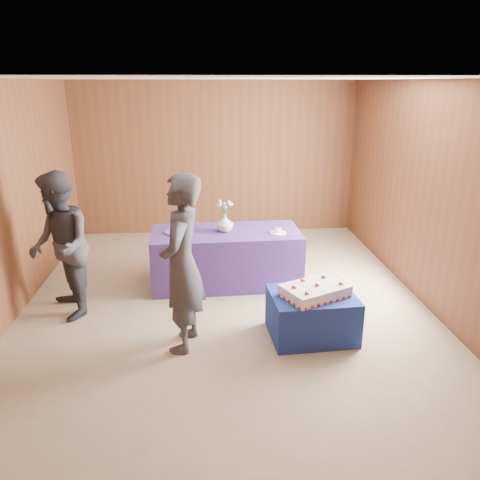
{
  "coord_description": "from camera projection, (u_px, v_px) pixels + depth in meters",
  "views": [
    {
      "loc": [
        -0.24,
        -5.39,
        2.67
      ],
      "look_at": [
        0.2,
        0.1,
        0.8
      ],
      "focal_mm": 35.0,
      "sensor_mm": 36.0,
      "label": 1
    }
  ],
  "objects": [
    {
      "name": "serving_table",
      "position": [
        226.0,
        257.0,
        6.43
      ],
      "size": [
        2.03,
        0.96,
        0.75
      ],
      "primitive_type": "cube",
      "rotation": [
        0.0,
        0.0,
        0.03
      ],
      "color": "#462F83",
      "rests_on": "ground"
    },
    {
      "name": "knife",
      "position": [
        284.0,
        236.0,
        6.12
      ],
      "size": [
        0.26,
        0.07,
        0.0
      ],
      "primitive_type": "cube",
      "rotation": [
        0.0,
        0.0,
        -0.19
      ],
      "color": "silver",
      "rests_on": "serving_table"
    },
    {
      "name": "vase",
      "position": [
        225.0,
        223.0,
        6.27
      ],
      "size": [
        0.27,
        0.27,
        0.23
      ],
      "primitive_type": "imported",
      "rotation": [
        0.0,
        0.0,
        0.22
      ],
      "color": "silver",
      "rests_on": "serving_table"
    },
    {
      "name": "cake_table",
      "position": [
        312.0,
        315.0,
        5.1
      ],
      "size": [
        0.94,
        0.75,
        0.5
      ],
      "primitive_type": "cube",
      "rotation": [
        0.0,
        0.0,
        0.06
      ],
      "color": "navy",
      "rests_on": "ground"
    },
    {
      "name": "room_shell",
      "position": [
        223.0,
        161.0,
        5.39
      ],
      "size": [
        5.04,
        6.04,
        2.72
      ],
      "color": "brown",
      "rests_on": "ground"
    },
    {
      "name": "flower_spray",
      "position": [
        225.0,
        204.0,
        6.19
      ],
      "size": [
        0.22,
        0.22,
        0.17
      ],
      "color": "#335D25",
      "rests_on": "vase"
    },
    {
      "name": "plate",
      "position": [
        278.0,
        233.0,
        6.23
      ],
      "size": [
        0.3,
        0.3,
        0.01
      ],
      "primitive_type": "cylinder",
      "rotation": [
        0.0,
        0.0,
        0.46
      ],
      "color": "white",
      "rests_on": "serving_table"
    },
    {
      "name": "guest_right",
      "position": [
        60.0,
        247.0,
        5.37
      ],
      "size": [
        0.94,
        1.04,
        1.74
      ],
      "primitive_type": "imported",
      "rotation": [
        0.0,
        0.0,
        -1.16
      ],
      "color": "#35353F",
      "rests_on": "ground"
    },
    {
      "name": "ground",
      "position": [
        225.0,
        302.0,
        5.97
      ],
      "size": [
        6.0,
        6.0,
        0.0
      ],
      "primitive_type": "plane",
      "color": "#9C8C6B",
      "rests_on": "ground"
    },
    {
      "name": "guest_left",
      "position": [
        182.0,
        264.0,
        4.7
      ],
      "size": [
        0.57,
        0.75,
        1.85
      ],
      "primitive_type": "imported",
      "rotation": [
        0.0,
        0.0,
        -1.77
      ],
      "color": "#34343D",
      "rests_on": "ground"
    },
    {
      "name": "sheet_cake",
      "position": [
        315.0,
        291.0,
        4.97
      ],
      "size": [
        0.82,
        0.72,
        0.16
      ],
      "rotation": [
        0.0,
        0.0,
        0.45
      ],
      "color": "white",
      "rests_on": "cake_table"
    },
    {
      "name": "platter",
      "position": [
        177.0,
        232.0,
        6.25
      ],
      "size": [
        0.38,
        0.38,
        0.02
      ],
      "primitive_type": "cylinder",
      "rotation": [
        0.0,
        0.0,
        0.15
      ],
      "color": "#6852A4",
      "rests_on": "serving_table"
    },
    {
      "name": "cake_slice",
      "position": [
        278.0,
        230.0,
        6.22
      ],
      "size": [
        0.08,
        0.07,
        0.09
      ],
      "rotation": [
        0.0,
        0.0,
        0.2
      ],
      "color": "white",
      "rests_on": "plate"
    }
  ]
}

